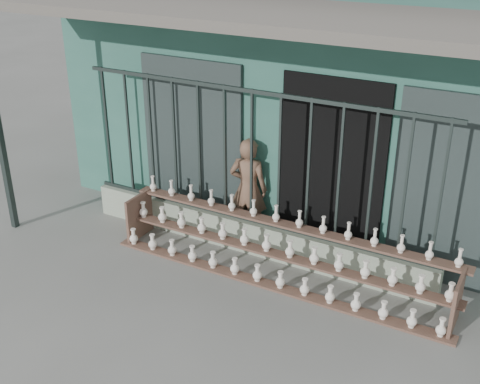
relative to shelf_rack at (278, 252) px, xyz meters
The scene contains 6 objects.
ground 1.13m from the shelf_rack, 123.94° to the right, with size 60.00×60.00×0.00m, color slate.
workshop_building 3.62m from the shelf_rack, 100.01° to the left, with size 7.40×6.60×3.21m.
parapet_wall 0.74m from the shelf_rack, 145.07° to the left, with size 5.00×0.20×0.45m, color #9BA990.
security_fence 1.22m from the shelf_rack, 145.07° to the left, with size 5.00×0.04×1.80m.
shelf_rack is the anchor object (origin of this frame).
elderly_woman 1.18m from the shelf_rack, 137.25° to the left, with size 0.54×0.35×1.47m, color brown.
Camera 1 is at (3.30, -4.97, 4.16)m, focal length 45.00 mm.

